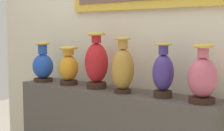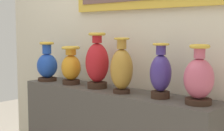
# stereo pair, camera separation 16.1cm
# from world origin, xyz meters

# --- Properties ---
(back_wall) EXTENTS (3.01, 0.14, 2.74)m
(back_wall) POSITION_xyz_m (0.01, 0.22, 1.39)
(back_wall) COLOR beige
(back_wall) RESTS_ON ground_plane
(vase_sapphire) EXTENTS (0.17, 0.17, 0.33)m
(vase_sapphire) POSITION_xyz_m (-0.70, -0.04, 1.16)
(vase_sapphire) COLOR #382319
(vase_sapphire) RESTS_ON display_shelf
(vase_amber) EXTENTS (0.15, 0.15, 0.30)m
(vase_amber) POSITION_xyz_m (-0.41, -0.03, 1.16)
(vase_amber) COLOR #382319
(vase_amber) RESTS_ON display_shelf
(vase_crimson) EXTENTS (0.17, 0.17, 0.41)m
(vase_crimson) POSITION_xyz_m (-0.13, -0.02, 1.21)
(vase_crimson) COLOR #382319
(vase_crimson) RESTS_ON display_shelf
(vase_ochre) EXTENTS (0.16, 0.16, 0.38)m
(vase_ochre) POSITION_xyz_m (0.13, -0.05, 1.19)
(vase_ochre) COLOR #382319
(vase_ochre) RESTS_ON display_shelf
(vase_indigo) EXTENTS (0.14, 0.14, 0.35)m
(vase_indigo) POSITION_xyz_m (0.43, -0.02, 1.18)
(vase_indigo) COLOR #382319
(vase_indigo) RESTS_ON display_shelf
(vase_rose) EXTENTS (0.18, 0.18, 0.35)m
(vase_rose) POSITION_xyz_m (0.69, -0.01, 1.17)
(vase_rose) COLOR #382319
(vase_rose) RESTS_ON display_shelf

